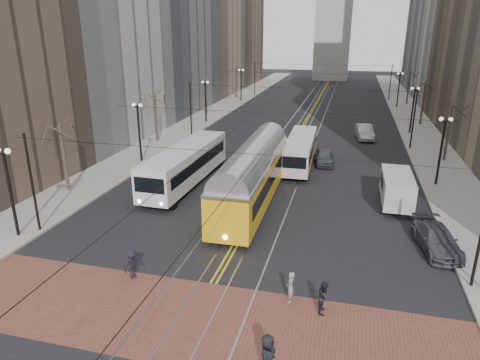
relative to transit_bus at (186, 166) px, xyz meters
The scene contains 20 objects.
ground 14.78m from the transit_bus, 61.98° to the right, with size 260.00×260.00×0.00m, color black.
sidewalk_left 33.08m from the transit_bus, 104.19° to the left, with size 5.00×140.00×0.15m, color gray.
sidewalk_right 38.84m from the transit_bus, 55.64° to the left, with size 5.00×140.00×0.15m, color gray.
crosswalk_band 18.39m from the transit_bus, 67.87° to the right, with size 25.00×6.00×0.01m, color brown.
streetcar_rails 32.81m from the transit_bus, 77.84° to the left, with size 4.80×130.00×0.02m, color gray.
centre_lines 32.81m from the transit_bus, 77.84° to the left, with size 0.42×130.00×0.01m, color gold.
lamp_posts 17.27m from the transit_bus, 66.38° to the left, with size 27.60×57.20×5.60m.
street_trees 23.36m from the transit_bus, 72.79° to the left, with size 31.68×53.28×5.60m.
trolley_wires 23.03m from the transit_bus, 72.49° to the left, with size 25.96×120.00×6.60m.
transit_bus is the anchor object (origin of this frame).
streetcar 6.92m from the transit_bus, 22.32° to the right, with size 2.87×15.45×3.64m, color gold.
rear_bus 11.71m from the transit_bus, 42.00° to the left, with size 2.37×10.89×2.84m, color #BCBCBC.
cargo_van 16.91m from the transit_bus, ahead, with size 2.10×5.46×2.42m, color #B8B8B8.
sedan_grey 14.22m from the transit_bus, 39.52° to the left, with size 1.72×4.28×1.46m, color #414449.
sedan_silver 25.61m from the transit_bus, 54.39° to the left, with size 1.78×5.10×1.68m, color #9FA1A7.
sedan_parked 20.02m from the transit_bus, 20.77° to the right, with size 1.98×4.87×1.41m, color #44464C.
pedestrian_a 22.29m from the transit_bus, 60.90° to the right, with size 0.91×0.59×1.86m, color black.
pedestrian_b 18.18m from the transit_bus, 52.79° to the right, with size 0.58×0.38×1.58m, color gray.
pedestrian_c 19.55m from the transit_bus, 49.72° to the right, with size 0.77×0.60×1.59m, color black.
pedestrian_d 14.72m from the transit_bus, 79.78° to the right, with size 1.05×0.61×1.63m, color black.
Camera 1 is at (6.19, -19.24, 12.47)m, focal length 32.00 mm.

